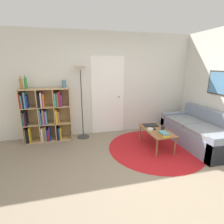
{
  "coord_description": "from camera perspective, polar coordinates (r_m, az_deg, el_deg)",
  "views": [
    {
      "loc": [
        -0.98,
        -2.11,
        1.8
      ],
      "look_at": [
        -0.12,
        1.29,
        0.85
      ],
      "focal_mm": 28.0,
      "sensor_mm": 36.0,
      "label": 1
    }
  ],
  "objects": [
    {
      "name": "ground_plane",
      "position": [
        2.94,
        9.21,
        -22.83
      ],
      "size": [
        14.0,
        14.0,
        0.0
      ],
      "primitive_type": "plane",
      "color": "gray"
    },
    {
      "name": "wall_back",
      "position": [
        4.62,
        -1.81,
        8.79
      ],
      "size": [
        7.65,
        0.11,
        2.6
      ],
      "color": "silver",
      "rests_on": "ground_plane"
    },
    {
      "name": "wall_right",
      "position": [
        4.7,
        31.28,
        6.88
      ],
      "size": [
        0.08,
        5.35,
        2.6
      ],
      "color": "silver",
      "rests_on": "ground_plane"
    },
    {
      "name": "rug",
      "position": [
        4.11,
        13.93,
        -11.27
      ],
      "size": [
        2.08,
        2.08,
        0.01
      ],
      "color": "#B2191E",
      "rests_on": "ground_plane"
    },
    {
      "name": "bookshelf",
      "position": [
        4.47,
        -20.93,
        -1.13
      ],
      "size": [
        1.11,
        0.34,
        1.28
      ],
      "color": "tan",
      "rests_on": "ground_plane"
    },
    {
      "name": "floor_lamp",
      "position": [
        4.25,
        -10.17,
        10.38
      ],
      "size": [
        0.31,
        0.31,
        1.77
      ],
      "color": "#333333",
      "rests_on": "ground_plane"
    },
    {
      "name": "couch",
      "position": [
        4.57,
        26.72,
        -6.02
      ],
      "size": [
        0.87,
        1.81,
        0.79
      ],
      "color": "gray",
      "rests_on": "ground_plane"
    },
    {
      "name": "coffee_table",
      "position": [
        4.02,
        14.33,
        -6.3
      ],
      "size": [
        0.49,
        0.92,
        0.41
      ],
      "color": "brown",
      "rests_on": "ground_plane"
    },
    {
      "name": "laptop",
      "position": [
        4.25,
        12.49,
        -4.2
      ],
      "size": [
        0.35,
        0.26,
        0.02
      ],
      "color": "black",
      "rests_on": "coffee_table"
    },
    {
      "name": "bowl",
      "position": [
        3.94,
        12.41,
        -5.53
      ],
      "size": [
        0.12,
        0.12,
        0.05
      ],
      "color": "silver",
      "rests_on": "coffee_table"
    },
    {
      "name": "book_stack_on_table",
      "position": [
        3.74,
        16.56,
        -6.81
      ],
      "size": [
        0.15,
        0.24,
        0.07
      ],
      "color": "gold",
      "rests_on": "coffee_table"
    },
    {
      "name": "cup",
      "position": [
        4.06,
        16.27,
        -4.91
      ],
      "size": [
        0.08,
        0.08,
        0.08
      ],
      "color": "#28282D",
      "rests_on": "coffee_table"
    },
    {
      "name": "remote",
      "position": [
        4.05,
        13.35,
        -5.22
      ],
      "size": [
        0.05,
        0.16,
        0.02
      ],
      "color": "black",
      "rests_on": "coffee_table"
    },
    {
      "name": "bottle_left",
      "position": [
        4.39,
        -27.58,
        8.18
      ],
      "size": [
        0.07,
        0.07,
        0.29
      ],
      "color": "olive",
      "rests_on": "bookshelf"
    },
    {
      "name": "bottle_middle",
      "position": [
        4.41,
        -26.35,
        8.38
      ],
      "size": [
        0.06,
        0.06,
        0.29
      ],
      "color": "#2D8438",
      "rests_on": "bookshelf"
    },
    {
      "name": "vase_on_shelf",
      "position": [
        4.3,
        -15.38,
        8.8
      ],
      "size": [
        0.1,
        0.1,
        0.18
      ],
      "color": "slate",
      "rests_on": "bookshelf"
    }
  ]
}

